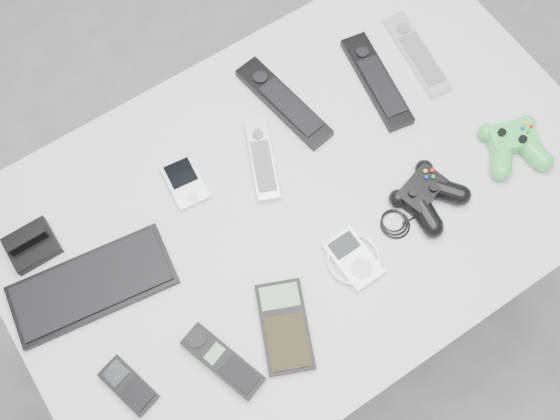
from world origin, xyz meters
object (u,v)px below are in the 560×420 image
remote_black_b (377,81)px  calculator (285,326)px  mp3_player (353,259)px  pda (185,183)px  remote_silver_b (417,54)px  controller_green (514,143)px  pda_keyboard (92,285)px  cordless_handset (223,361)px  controller_black (427,194)px  remote_silver_a (262,159)px  desk (302,210)px  mobile_phone (128,385)px  remote_black_a (284,102)px

remote_black_b → calculator: remote_black_b is taller
remote_black_b → mp3_player: 0.39m
pda → calculator: same height
pda → remote_black_b: bearing=4.0°
remote_silver_b → controller_green: bearing=-76.0°
pda_keyboard → remote_silver_b: (0.80, 0.07, 0.00)m
cordless_handset → controller_black: (0.49, 0.05, 0.01)m
calculator → mp3_player: size_ratio=1.53×
remote_silver_a → cordless_handset: (-0.27, -0.29, 0.00)m
desk → controller_green: controller_green is taller
remote_silver_a → mobile_phone: remote_silver_a is taller
calculator → mp3_player: mp3_player is taller
remote_silver_a → remote_black_a: remote_black_a is taller
desk → remote_silver_b: 0.41m
controller_black → pda_keyboard: bearing=147.2°
remote_silver_b → cordless_handset: 0.74m
desk → cordless_handset: size_ratio=7.54×
pda → remote_black_a: size_ratio=0.42×
pda_keyboard → controller_green: bearing=-5.7°
remote_silver_b → calculator: (-0.55, -0.32, -0.00)m
remote_black_a → remote_black_b: remote_black_a is taller
remote_black_b → controller_black: size_ratio=1.07×
remote_silver_a → mp3_player: 0.27m
pda_keyboard → controller_black: controller_black is taller
pda → remote_silver_a: size_ratio=0.57×
pda_keyboard → controller_green: size_ratio=2.18×
remote_black_b → controller_green: bearing=-53.5°
calculator → controller_green: (0.57, 0.05, 0.01)m
pda_keyboard → remote_black_b: size_ratio=1.27×
pda_keyboard → remote_black_b: remote_black_b is taller
pda → mobile_phone: mobile_phone is taller
mp3_player → controller_black: (0.19, 0.03, 0.01)m
pda → remote_silver_b: bearing=5.2°
remote_silver_a → mp3_player: same height
remote_black_b → cordless_handset: cordless_handset is taller
remote_silver_a → mp3_player: (0.03, -0.26, 0.00)m
desk → remote_silver_a: 0.13m
controller_green → remote_black_b: bearing=136.5°
remote_silver_a → calculator: 0.33m
remote_silver_a → controller_black: (0.22, -0.24, 0.01)m
desk → remote_black_b: 0.31m
remote_black_b → mobile_phone: (-0.72, -0.26, -0.00)m
calculator → remote_black_a: bearing=80.3°
remote_silver_a → remote_silver_b: remote_silver_b is taller
remote_silver_b → cordless_handset: size_ratio=1.36×
pda → remote_black_b: (0.45, -0.02, 0.00)m
calculator → controller_green: controller_green is taller
mobile_phone → controller_green: controller_green is taller
remote_silver_b → pda: bearing=-172.3°
controller_green → remote_silver_b: bearing=115.0°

